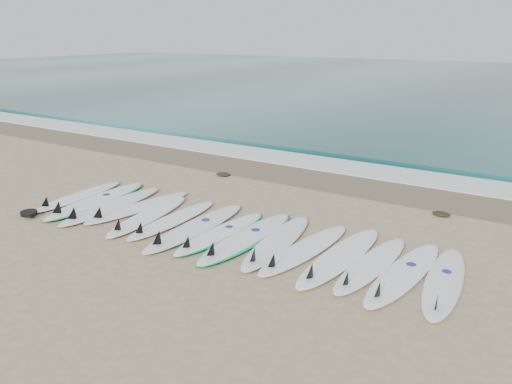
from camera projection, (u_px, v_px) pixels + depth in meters
The scene contains 23 objects.
ground at pixel (224, 232), 9.23m from camera, with size 120.00×120.00×0.00m, color #9E8866.
ocean at pixel (489, 83), 35.46m from camera, with size 120.00×55.00×0.03m, color #225F5F.
wet_sand_band at pixel (319, 179), 12.54m from camera, with size 120.00×1.80×0.01m, color brown.
foam_band at pixel (340, 166), 13.67m from camera, with size 120.00×1.40×0.04m, color silver.
wave_crest at pixel (360, 154), 14.87m from camera, with size 120.00×1.00×0.10m, color #225F5F.
surfboard_0 at pixel (77, 196), 11.07m from camera, with size 0.68×2.50×0.32m.
surfboard_1 at pixel (96, 201), 10.80m from camera, with size 0.92×2.94×0.37m.
surfboard_2 at pixel (110, 206), 10.44m from camera, with size 0.70×2.83×0.36m.
surfboard_3 at pixel (136, 207), 10.36m from camera, with size 0.91×2.67×0.34m.
surfboard_4 at pixel (147, 216), 9.88m from camera, with size 0.89×2.62×0.33m.
surfboard_5 at pixel (171, 220), 9.68m from camera, with size 0.54×2.49×0.32m.
surfboard_6 at pixel (194, 228), 9.29m from camera, with size 0.62×2.88×0.37m.
surfboard_7 at pixel (220, 233), 9.07m from camera, with size 0.73×2.51×0.31m.
surfboard_8 at pixel (246, 238), 8.87m from camera, with size 0.73×2.81×0.36m.
surfboard_9 at pixel (276, 242), 8.66m from camera, with size 0.85×2.72×0.34m.
surfboard_10 at pixel (303, 250), 8.36m from camera, with size 0.82×2.64×0.33m.
surfboard_11 at pixel (339, 257), 8.08m from camera, with size 0.73×2.81×0.36m.
surfboard_12 at pixel (370, 265), 7.82m from camera, with size 0.70×2.50×0.32m.
surfboard_13 at pixel (403, 274), 7.53m from camera, with size 0.80×2.69×0.34m.
surfboard_14 at pixel (444, 282), 7.29m from camera, with size 0.75×2.55×0.32m.
seaweed_near at pixel (223, 174), 12.85m from camera, with size 0.38×0.30×0.07m, color black.
seaweed_far at pixel (441, 214), 10.07m from camera, with size 0.36×0.28×0.07m, color black.
leash_coil at pixel (29, 213), 10.06m from camera, with size 0.46×0.36×0.11m.
Camera 1 is at (5.03, -6.94, 3.55)m, focal length 35.00 mm.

